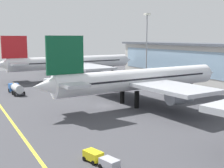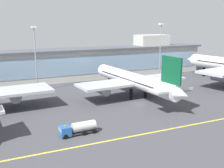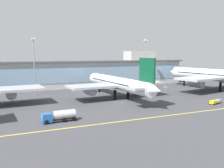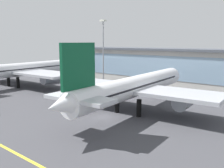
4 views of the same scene
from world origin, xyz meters
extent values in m
plane|color=#424247|center=(0.00, 0.00, 0.00)|extent=(180.00, 180.00, 0.00)
cube|color=yellow|center=(0.00, -22.00, 0.01)|extent=(144.00, 0.50, 0.01)
cube|color=beige|center=(0.00, 46.06, 6.54)|extent=(117.29, 12.00, 13.08)
cube|color=#84A3BC|center=(0.00, 40.01, 7.19)|extent=(112.60, 0.20, 8.37)
cube|color=#4C515B|center=(0.00, 46.06, 13.48)|extent=(120.29, 14.00, 0.80)
cube|color=beige|center=(35.19, 48.06, 16.08)|extent=(16.00, 10.00, 6.00)
cylinder|color=#999EA8|center=(-36.37, 12.90, 3.58)|extent=(3.82, 6.64, 3.43)
cylinder|color=black|center=(-0.13, 4.61, 1.94)|extent=(1.10, 1.10, 3.87)
cylinder|color=black|center=(5.66, 5.08, 1.94)|extent=(1.10, 1.10, 3.87)
cylinder|color=black|center=(1.12, 25.19, 1.94)|extent=(1.10, 1.10, 3.87)
cylinder|color=white|center=(2.48, 8.39, 6.05)|extent=(8.41, 44.62, 4.84)
cone|color=white|center=(0.57, 31.95, 6.05)|extent=(4.94, 4.71, 4.60)
cone|color=white|center=(4.41, -15.42, 6.41)|extent=(4.53, 5.64, 4.11)
cube|color=#84A3BC|center=(0.83, 28.73, 6.90)|extent=(3.89, 3.67, 1.45)
cube|color=black|center=(2.48, 8.39, 6.41)|extent=(7.89, 37.55, 0.39)
cube|color=#B7BAC1|center=(2.48, 8.39, 5.45)|extent=(40.15, 13.80, 0.77)
cylinder|color=#999EA8|center=(-8.65, 9.09, 3.53)|extent=(3.84, 6.02, 3.39)
cylinder|color=#999EA8|center=(13.35, 10.87, 3.53)|extent=(3.84, 6.02, 3.39)
cube|color=#0C4C2D|center=(4.06, -11.07, 12.34)|extent=(1.23, 8.01, 7.74)
cube|color=#B7BAC1|center=(4.06, -11.07, 6.78)|extent=(12.97, 5.89, 0.62)
cylinder|color=black|center=(52.67, 3.35, 2.32)|extent=(1.10, 1.10, 4.64)
cylinder|color=black|center=(51.54, 26.74, 2.32)|extent=(1.10, 1.10, 4.64)
cylinder|color=white|center=(55.29, 7.98, 7.25)|extent=(15.56, 50.52, 5.80)
cone|color=white|center=(50.01, 34.37, 7.25)|extent=(6.42, 6.20, 5.51)
cube|color=#84A3BC|center=(50.75, 30.69, 8.26)|extent=(5.06, 4.83, 1.74)
cube|color=black|center=(55.29, 7.98, 7.68)|extent=(14.03, 42.63, 0.46)
cube|color=#B7BAC1|center=(55.29, 7.98, 6.52)|extent=(49.60, 21.29, 0.93)
cylinder|color=#999EA8|center=(41.71, 7.11, 4.23)|extent=(5.26, 7.21, 4.06)
cylinder|color=black|center=(-28.54, -17.12, 0.55)|extent=(1.11, 0.35, 1.10)
cylinder|color=black|center=(-28.65, -14.53, 0.55)|extent=(1.11, 0.35, 1.10)
cylinder|color=black|center=(-24.05, -16.93, 0.55)|extent=(1.11, 0.35, 1.10)
cylinder|color=black|center=(-24.16, -14.33, 0.55)|extent=(1.11, 0.35, 1.10)
cylinder|color=black|center=(-21.53, -16.82, 0.55)|extent=(1.11, 0.35, 1.10)
cylinder|color=black|center=(-21.64, -14.22, 0.55)|extent=(1.11, 0.35, 1.10)
cube|color=#2D2D33|center=(-24.28, -15.64, 0.45)|extent=(7.65, 2.67, 0.30)
cube|color=#235BB2|center=(-28.33, -15.81, 1.40)|extent=(2.45, 2.70, 2.20)
cube|color=#84A3BC|center=(-28.33, -15.81, 1.88)|extent=(2.54, 2.60, 0.88)
cylinder|color=silver|center=(-23.74, -15.61, 1.75)|extent=(5.67, 2.54, 2.30)
cube|color=orange|center=(-28.33, -15.81, 2.62)|extent=(0.30, 0.40, 0.20)
cylinder|color=black|center=(27.45, -16.95, 0.30)|extent=(0.63, 0.35, 0.60)
cylinder|color=black|center=(27.06, -15.50, 0.30)|extent=(0.63, 0.35, 0.60)
cylinder|color=black|center=(29.21, -16.47, 0.30)|extent=(0.63, 0.35, 0.60)
cylinder|color=black|center=(28.82, -15.03, 0.30)|extent=(0.63, 0.35, 0.60)
cube|color=yellow|center=(28.13, -15.99, 0.85)|extent=(2.90, 2.12, 1.10)
cylinder|color=black|center=(30.51, -16.12, 0.30)|extent=(0.63, 0.33, 0.60)
cylinder|color=black|center=(30.12, -14.67, 0.30)|extent=(0.63, 0.33, 0.60)
cylinder|color=black|center=(32.13, -15.69, 0.30)|extent=(0.63, 0.33, 0.60)
cylinder|color=black|center=(31.74, -14.24, 0.30)|extent=(0.63, 0.33, 0.60)
cube|color=#A8A8B2|center=(31.13, -15.18, 0.80)|extent=(2.71, 2.07, 1.00)
cube|color=#2D2D33|center=(29.68, -15.57, 0.45)|extent=(0.61, 0.25, 0.08)
cylinder|color=gray|center=(-26.58, 29.71, 11.74)|extent=(0.44, 0.44, 23.48)
cube|color=silver|center=(-26.58, 29.71, 23.83)|extent=(1.80, 1.80, 0.70)
cylinder|color=gray|center=(30.59, 33.34, 12.18)|extent=(0.44, 0.44, 24.36)
cube|color=silver|center=(30.59, 33.34, 24.71)|extent=(1.80, 1.80, 0.70)
camera|label=1|loc=(61.73, -31.12, 15.84)|focal=48.19mm
camera|label=2|loc=(-43.21, -74.06, 25.80)|focal=44.41mm
camera|label=3|loc=(-36.42, -76.15, 17.50)|focal=38.04mm
camera|label=4|loc=(35.10, -39.83, 16.41)|focal=40.22mm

